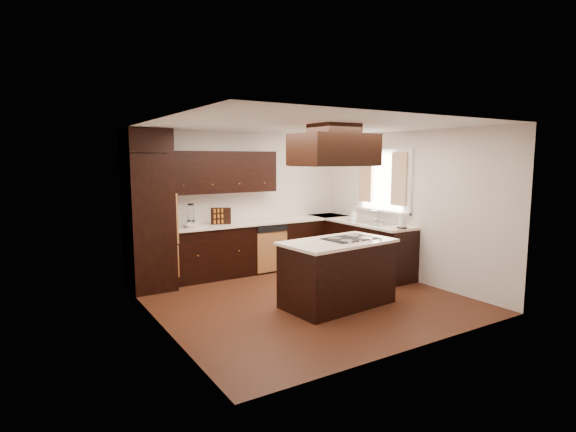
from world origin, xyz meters
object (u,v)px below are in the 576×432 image
Objects in this scene: oven_column at (149,222)px; spice_rack at (221,216)px; island at (337,274)px; range_hood at (334,150)px.

oven_column reaches higher than spice_rack.
spice_rack is at bearing 102.92° from island.
island is 2.50m from spice_rack.
range_hood reaches higher than island.
range_hood is at bearing -165.37° from island.
range_hood is (-0.13, -0.05, 1.72)m from island.
island is at bearing -48.90° from spice_rack.
spice_rack reaches higher than island.
range_hood is 3.06× the size of spice_rack.
island is 4.40× the size of spice_rack.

